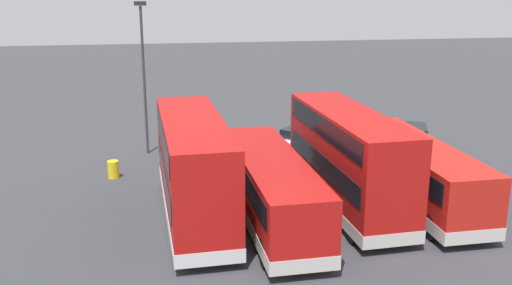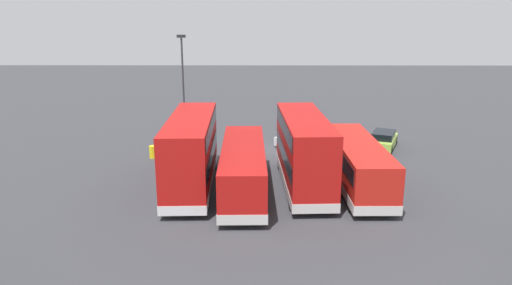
{
  "view_description": "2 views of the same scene",
  "coord_description": "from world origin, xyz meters",
  "px_view_note": "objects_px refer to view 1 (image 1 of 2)",
  "views": [
    {
      "loc": [
        6.67,
        32.61,
        10.09
      ],
      "look_at": [
        1.63,
        3.85,
        1.99
      ],
      "focal_mm": 40.23,
      "sensor_mm": 36.0,
      "label": 1
    },
    {
      "loc": [
        1.03,
        36.39,
        10.39
      ],
      "look_at": [
        1.26,
        3.4,
        1.48
      ],
      "focal_mm": 32.29,
      "sensor_mm": 36.0,
      "label": 2
    }
  ],
  "objects_px": {
    "car_small_green": "(412,136)",
    "bus_double_decker_second": "(348,157)",
    "bus_single_deck_near_end": "(416,171)",
    "bus_double_decker_fourth": "(194,167)",
    "bus_single_deck_third": "(271,187)",
    "lamp_post_tall": "(144,68)",
    "car_hatchback_silver": "(302,138)",
    "waste_bin_yellow": "(113,169)"
  },
  "relations": [
    {
      "from": "bus_single_deck_near_end",
      "to": "bus_double_decker_fourth",
      "type": "xyz_separation_m",
      "value": [
        10.4,
        0.18,
        0.83
      ]
    },
    {
      "from": "bus_double_decker_second",
      "to": "car_small_green",
      "type": "bearing_deg",
      "value": -129.33
    },
    {
      "from": "bus_single_deck_third",
      "to": "bus_double_decker_second",
      "type": "bearing_deg",
      "value": -164.82
    },
    {
      "from": "car_hatchback_silver",
      "to": "waste_bin_yellow",
      "type": "height_order",
      "value": "car_hatchback_silver"
    },
    {
      "from": "bus_single_deck_third",
      "to": "waste_bin_yellow",
      "type": "height_order",
      "value": "bus_single_deck_third"
    },
    {
      "from": "bus_double_decker_second",
      "to": "waste_bin_yellow",
      "type": "distance_m",
      "value": 12.75
    },
    {
      "from": "bus_double_decker_second",
      "to": "car_hatchback_silver",
      "type": "relative_size",
      "value": 2.51
    },
    {
      "from": "bus_single_deck_near_end",
      "to": "car_small_green",
      "type": "relative_size",
      "value": 2.32
    },
    {
      "from": "bus_double_decker_second",
      "to": "car_small_green",
      "type": "height_order",
      "value": "bus_double_decker_second"
    },
    {
      "from": "bus_single_deck_near_end",
      "to": "lamp_post_tall",
      "type": "xyz_separation_m",
      "value": [
        12.55,
        -10.7,
        3.64
      ]
    },
    {
      "from": "bus_double_decker_fourth",
      "to": "bus_double_decker_second",
      "type": "bearing_deg",
      "value": -178.53
    },
    {
      "from": "bus_single_deck_near_end",
      "to": "waste_bin_yellow",
      "type": "xyz_separation_m",
      "value": [
        14.33,
        -6.22,
        -1.15
      ]
    },
    {
      "from": "bus_single_deck_near_end",
      "to": "bus_single_deck_third",
      "type": "height_order",
      "value": "same"
    },
    {
      "from": "bus_single_deck_near_end",
      "to": "car_hatchback_silver",
      "type": "bearing_deg",
      "value": -73.29
    },
    {
      "from": "car_small_green",
      "to": "bus_single_deck_third",
      "type": "bearing_deg",
      "value": 42.07
    },
    {
      "from": "waste_bin_yellow",
      "to": "car_small_green",
      "type": "bearing_deg",
      "value": -171.03
    },
    {
      "from": "bus_single_deck_near_end",
      "to": "bus_double_decker_fourth",
      "type": "distance_m",
      "value": 10.44
    },
    {
      "from": "bus_single_deck_near_end",
      "to": "bus_double_decker_second",
      "type": "distance_m",
      "value": 3.48
    },
    {
      "from": "car_small_green",
      "to": "bus_double_decker_fourth",
      "type": "bearing_deg",
      "value": 32.7
    },
    {
      "from": "bus_single_deck_third",
      "to": "car_hatchback_silver",
      "type": "relative_size",
      "value": 2.7
    },
    {
      "from": "bus_double_decker_fourth",
      "to": "lamp_post_tall",
      "type": "distance_m",
      "value": 11.44
    },
    {
      "from": "bus_single_deck_third",
      "to": "lamp_post_tall",
      "type": "height_order",
      "value": "lamp_post_tall"
    },
    {
      "from": "bus_double_decker_fourth",
      "to": "bus_single_deck_third",
      "type": "bearing_deg",
      "value": 165.51
    },
    {
      "from": "bus_double_decker_second",
      "to": "bus_double_decker_fourth",
      "type": "distance_m",
      "value": 7.03
    },
    {
      "from": "bus_single_deck_third",
      "to": "lamp_post_tall",
      "type": "distance_m",
      "value": 13.41
    },
    {
      "from": "bus_single_deck_third",
      "to": "car_small_green",
      "type": "xyz_separation_m",
      "value": [
        -11.25,
        -10.15,
        -0.92
      ]
    },
    {
      "from": "car_small_green",
      "to": "lamp_post_tall",
      "type": "xyz_separation_m",
      "value": [
        16.65,
        -1.57,
        4.56
      ]
    },
    {
      "from": "bus_double_decker_second",
      "to": "car_hatchback_silver",
      "type": "height_order",
      "value": "bus_double_decker_second"
    },
    {
      "from": "bus_double_decker_fourth",
      "to": "waste_bin_yellow",
      "type": "xyz_separation_m",
      "value": [
        3.93,
        -6.4,
        -1.97
      ]
    },
    {
      "from": "bus_double_decker_second",
      "to": "bus_double_decker_fourth",
      "type": "relative_size",
      "value": 0.97
    },
    {
      "from": "bus_double_decker_fourth",
      "to": "car_small_green",
      "type": "distance_m",
      "value": 17.32
    },
    {
      "from": "car_hatchback_silver",
      "to": "bus_single_deck_third",
      "type": "bearing_deg",
      "value": 68.99
    },
    {
      "from": "bus_single_deck_third",
      "to": "car_hatchback_silver",
      "type": "bearing_deg",
      "value": -111.01
    },
    {
      "from": "waste_bin_yellow",
      "to": "bus_double_decker_second",
      "type": "bearing_deg",
      "value": 150.4
    },
    {
      "from": "bus_single_deck_third",
      "to": "bus_double_decker_fourth",
      "type": "relative_size",
      "value": 1.05
    },
    {
      "from": "bus_single_deck_third",
      "to": "car_small_green",
      "type": "distance_m",
      "value": 15.18
    },
    {
      "from": "bus_single_deck_near_end",
      "to": "bus_double_decker_fourth",
      "type": "height_order",
      "value": "bus_double_decker_fourth"
    },
    {
      "from": "bus_double_decker_second",
      "to": "bus_single_deck_third",
      "type": "height_order",
      "value": "bus_double_decker_second"
    },
    {
      "from": "waste_bin_yellow",
      "to": "bus_single_deck_third",
      "type": "bearing_deg",
      "value": 134.76
    },
    {
      "from": "car_small_green",
      "to": "bus_double_decker_second",
      "type": "bearing_deg",
      "value": 50.67
    },
    {
      "from": "bus_single_deck_third",
      "to": "lamp_post_tall",
      "type": "bearing_deg",
      "value": -65.26
    },
    {
      "from": "bus_double_decker_fourth",
      "to": "lamp_post_tall",
      "type": "xyz_separation_m",
      "value": [
        2.14,
        -10.88,
        2.81
      ]
    }
  ]
}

